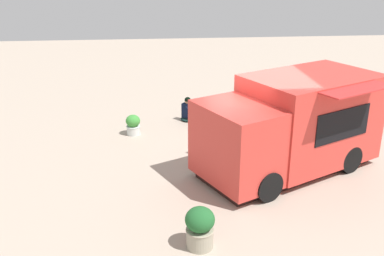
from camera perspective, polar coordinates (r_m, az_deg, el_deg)
ground_plane at (r=12.34m, az=7.77°, el=-4.52°), size 40.00×40.00×0.00m
food_truck at (r=11.78m, az=12.55°, el=0.18°), size 5.21×4.06×2.47m
person_customer at (r=15.25m, az=-0.46°, el=2.10°), size 0.77×0.69×0.84m
planter_flowering_near at (r=8.76m, az=1.01°, el=-12.51°), size 0.58×0.58×0.86m
planter_flowering_far at (r=14.19m, az=-7.51°, el=0.45°), size 0.45×0.45×0.65m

